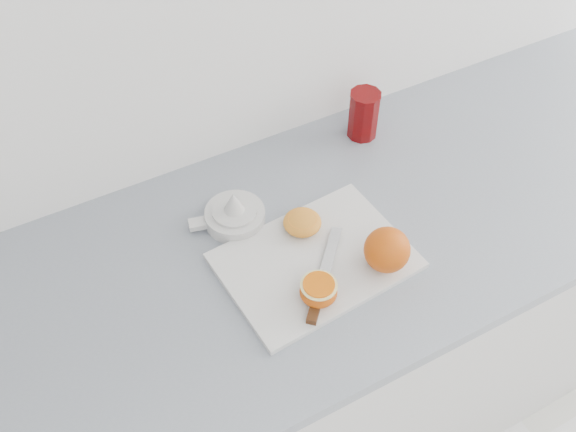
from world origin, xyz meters
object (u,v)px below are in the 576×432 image
(cutting_board, at_px, (315,261))
(red_tumbler, at_px, (363,116))
(half_orange, at_px, (319,291))
(counter, at_px, (339,335))
(citrus_juicer, at_px, (234,214))

(cutting_board, relative_size, red_tumbler, 3.05)
(cutting_board, bearing_deg, half_orange, -116.63)
(counter, relative_size, red_tumbler, 20.78)
(cutting_board, bearing_deg, citrus_juicer, 118.96)
(red_tumbler, bearing_deg, half_orange, -132.12)
(half_orange, bearing_deg, counter, 40.97)
(counter, height_order, red_tumbler, red_tumbler)
(cutting_board, relative_size, citrus_juicer, 2.28)
(cutting_board, bearing_deg, counter, 26.37)
(citrus_juicer, relative_size, red_tumbler, 1.34)
(counter, distance_m, half_orange, 0.52)
(counter, height_order, citrus_juicer, citrus_juicer)
(counter, bearing_deg, citrus_juicer, 153.13)
(cutting_board, xyz_separation_m, red_tumbler, (0.27, 0.27, 0.05))
(counter, bearing_deg, cutting_board, -153.63)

